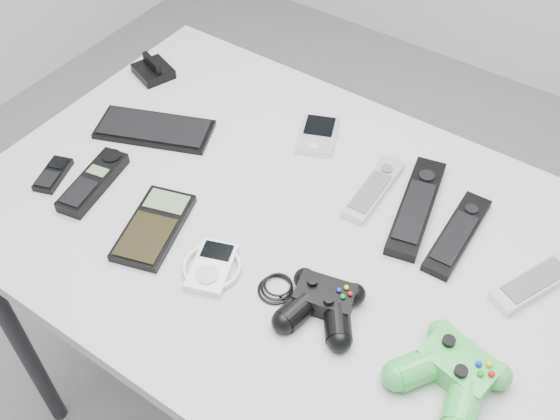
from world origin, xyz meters
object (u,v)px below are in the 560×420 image
Objects in this scene: remote_silver_b at (542,278)px; mp3_player at (212,267)px; remote_silver_a at (374,188)px; desk at (304,255)px; cordless_handset at (93,182)px; pda_keyboard at (154,129)px; remote_black_b at (458,234)px; calculator at (154,227)px; remote_black_a at (417,206)px; controller_black at (322,303)px; pda at (318,135)px; controller_green at (452,371)px; mobile_phone at (53,174)px.

remote_silver_b is 1.88× the size of mp3_player.
mp3_player is (-0.13, -0.31, -0.00)m from remote_silver_a.
remote_silver_b is (0.38, 0.13, 0.08)m from desk.
remote_silver_b is 1.20× the size of cordless_handset.
remote_black_b is (0.62, 0.09, 0.00)m from pda_keyboard.
calculator is at bearing -134.40° from remote_silver_a.
remote_silver_a is 0.73× the size of remote_black_a.
controller_black is (-0.02, -0.28, 0.01)m from remote_black_a.
remote_silver_b is at bearing 30.07° from controller_black.
desk is at bearing -144.83° from remote_black_a.
cordless_handset reaches higher than remote_silver_b.
controller_black reaches higher than remote_silver_a.
calculator is (-0.60, -0.28, -0.00)m from remote_silver_b.
pda_keyboard is at bearing -173.73° from remote_black_b.
mp3_player is 0.20m from controller_black.
remote_black_b is at bearing 31.39° from desk.
pda reaches higher than pda_keyboard.
calculator reaches higher than desk.
remote_silver_a reaches higher than desk.
remote_black_b and mp3_player have the same top height.
desk is 11.45× the size of mp3_player.
remote_silver_a is 1.09× the size of controller_green.
calculator is at bearing -128.64° from pda.
remote_silver_b reaches higher than desk.
pda is (-0.11, 0.22, 0.08)m from desk.
mobile_phone is at bearing -166.34° from controller_green.
remote_silver_b is at bearing -6.33° from remote_silver_a.
remote_black_b is 0.29m from controller_black.
remote_silver_a is at bearing 168.77° from remote_black_a.
calculator is at bearing 170.65° from controller_black.
pda_keyboard is 0.22m from mobile_phone.
remote_silver_b is 0.37m from controller_black.
mp3_player is at bearing -107.64° from pda.
remote_black_a is 0.38m from mp3_player.
pda_keyboard is (-0.40, 0.05, 0.08)m from desk.
remote_silver_b is (0.15, -0.01, 0.00)m from remote_black_b.
remote_silver_b is at bearing -5.29° from remote_black_b.
pda_keyboard is 1.40× the size of cordless_handset.
pda and calculator have the same top height.
calculator is at bearing -166.09° from controller_green.
cordless_handset is 1.57× the size of mp3_player.
cordless_handset is at bearing -149.23° from remote_silver_a.
remote_silver_b is 0.66m from calculator.
remote_black_b reaches higher than calculator.
remote_black_a reaches higher than desk.
cordless_handset is at bearing 154.49° from mp3_player.
mp3_player is (-0.08, -0.16, 0.08)m from desk.
desk is 0.28m from remote_black_b.
mp3_player is (-0.46, -0.29, -0.00)m from remote_silver_b.
calculator is 1.67× the size of mp3_player.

